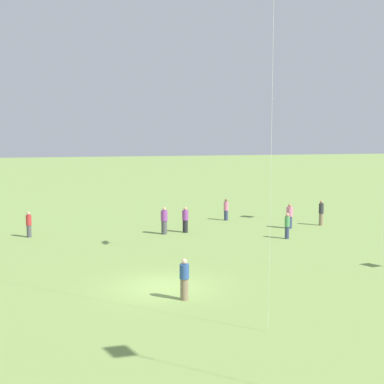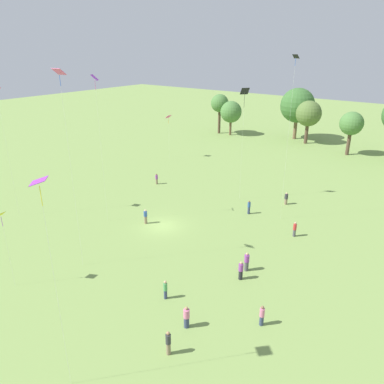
{
  "view_description": "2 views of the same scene",
  "coord_description": "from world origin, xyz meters",
  "px_view_note": "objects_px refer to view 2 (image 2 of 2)",
  "views": [
    {
      "loc": [
        -23.72,
        3.81,
        7.25
      ],
      "look_at": [
        4.88,
        -2.5,
        3.81
      ],
      "focal_mm": 50.0,
      "sensor_mm": 36.0,
      "label": 1
    },
    {
      "loc": [
        26.41,
        -29.18,
        19.79
      ],
      "look_at": [
        5.24,
        -1.14,
        5.9
      ],
      "focal_mm": 35.0,
      "sensor_mm": 36.0,
      "label": 2
    }
  ],
  "objects_px": {
    "kite_4": "(1,218)",
    "kite_7": "(61,85)",
    "person_5": "(295,229)",
    "kite_1": "(294,76)",
    "person_1": "(165,290)",
    "person_4": "(168,343)",
    "person_7": "(249,207)",
    "person_8": "(146,217)",
    "person_0": "(241,271)",
    "person_10": "(157,179)",
    "person_3": "(247,262)",
    "kite_6": "(41,194)",
    "person_9": "(286,199)",
    "person_6": "(262,316)",
    "kite_5": "(168,118)",
    "kite_0": "(95,87)",
    "person_2": "(187,317)",
    "kite_2": "(245,96)"
  },
  "relations": [
    {
      "from": "kite_4",
      "to": "kite_7",
      "type": "relative_size",
      "value": 0.39
    },
    {
      "from": "person_5",
      "to": "kite_1",
      "type": "relative_size",
      "value": 0.09
    },
    {
      "from": "person_1",
      "to": "person_4",
      "type": "height_order",
      "value": "person_4"
    },
    {
      "from": "person_7",
      "to": "person_8",
      "type": "relative_size",
      "value": 0.99
    },
    {
      "from": "person_0",
      "to": "person_10",
      "type": "height_order",
      "value": "person_0"
    },
    {
      "from": "person_3",
      "to": "person_7",
      "type": "distance_m",
      "value": 12.79
    },
    {
      "from": "person_0",
      "to": "kite_6",
      "type": "bearing_deg",
      "value": -127.81
    },
    {
      "from": "person_9",
      "to": "person_3",
      "type": "bearing_deg",
      "value": -61.05
    },
    {
      "from": "person_4",
      "to": "person_1",
      "type": "bearing_deg",
      "value": 58.48
    },
    {
      "from": "person_6",
      "to": "kite_5",
      "type": "distance_m",
      "value": 46.13
    },
    {
      "from": "person_7",
      "to": "person_10",
      "type": "height_order",
      "value": "person_7"
    },
    {
      "from": "person_10",
      "to": "person_0",
      "type": "bearing_deg",
      "value": 106.1
    },
    {
      "from": "person_1",
      "to": "person_3",
      "type": "height_order",
      "value": "person_3"
    },
    {
      "from": "person_5",
      "to": "person_8",
      "type": "height_order",
      "value": "person_8"
    },
    {
      "from": "kite_6",
      "to": "person_3",
      "type": "bearing_deg",
      "value": 171.52
    },
    {
      "from": "kite_5",
      "to": "person_7",
      "type": "bearing_deg",
      "value": 112.88
    },
    {
      "from": "person_10",
      "to": "kite_4",
      "type": "bearing_deg",
      "value": 62.88
    },
    {
      "from": "person_7",
      "to": "person_9",
      "type": "xyz_separation_m",
      "value": [
        2.46,
        5.61,
        -0.08
      ]
    },
    {
      "from": "person_10",
      "to": "person_3",
      "type": "bearing_deg",
      "value": 108.74
    },
    {
      "from": "person_8",
      "to": "kite_1",
      "type": "xyz_separation_m",
      "value": [
        12.2,
        10.83,
        15.8
      ]
    },
    {
      "from": "person_3",
      "to": "kite_0",
      "type": "relative_size",
      "value": 0.11
    },
    {
      "from": "person_5",
      "to": "person_7",
      "type": "height_order",
      "value": "person_7"
    },
    {
      "from": "person_1",
      "to": "kite_1",
      "type": "relative_size",
      "value": 0.09
    },
    {
      "from": "person_3",
      "to": "person_4",
      "type": "relative_size",
      "value": 0.99
    },
    {
      "from": "person_7",
      "to": "kite_0",
      "type": "relative_size",
      "value": 0.11
    },
    {
      "from": "kite_5",
      "to": "kite_6",
      "type": "relative_size",
      "value": 0.59
    },
    {
      "from": "person_3",
      "to": "person_8",
      "type": "xyz_separation_m",
      "value": [
        -14.42,
        1.53,
        -0.04
      ]
    },
    {
      "from": "person_4",
      "to": "person_2",
      "type": "bearing_deg",
      "value": 28.31
    },
    {
      "from": "person_0",
      "to": "person_1",
      "type": "xyz_separation_m",
      "value": [
        -3.59,
        -6.18,
        -0.02
      ]
    },
    {
      "from": "person_5",
      "to": "kite_0",
      "type": "height_order",
      "value": "kite_0"
    },
    {
      "from": "kite_0",
      "to": "person_8",
      "type": "bearing_deg",
      "value": -53.85
    },
    {
      "from": "kite_0",
      "to": "kite_6",
      "type": "bearing_deg",
      "value": -128.17
    },
    {
      "from": "person_10",
      "to": "kite_5",
      "type": "height_order",
      "value": "kite_5"
    },
    {
      "from": "person_6",
      "to": "person_10",
      "type": "distance_m",
      "value": 32.5
    },
    {
      "from": "person_10",
      "to": "kite_4",
      "type": "height_order",
      "value": "kite_4"
    },
    {
      "from": "person_5",
      "to": "kite_7",
      "type": "relative_size",
      "value": 0.1
    },
    {
      "from": "person_2",
      "to": "person_10",
      "type": "relative_size",
      "value": 1.11
    },
    {
      "from": "person_0",
      "to": "person_2",
      "type": "xyz_separation_m",
      "value": [
        -0.1,
        -7.81,
        -0.0
      ]
    },
    {
      "from": "person_4",
      "to": "kite_7",
      "type": "xyz_separation_m",
      "value": [
        -13.85,
        3.54,
        15.8
      ]
    },
    {
      "from": "kite_4",
      "to": "person_4",
      "type": "bearing_deg",
      "value": 131.66
    },
    {
      "from": "person_2",
      "to": "person_4",
      "type": "relative_size",
      "value": 0.96
    },
    {
      "from": "person_0",
      "to": "person_5",
      "type": "xyz_separation_m",
      "value": [
        0.63,
        10.65,
        -0.02
      ]
    },
    {
      "from": "person_2",
      "to": "person_7",
      "type": "bearing_deg",
      "value": 76.89
    },
    {
      "from": "kite_0",
      "to": "kite_7",
      "type": "xyz_separation_m",
      "value": [
        5.58,
        -7.96,
        1.12
      ]
    },
    {
      "from": "person_4",
      "to": "person_5",
      "type": "height_order",
      "value": "person_4"
    },
    {
      "from": "person_9",
      "to": "kite_4",
      "type": "bearing_deg",
      "value": -93.23
    },
    {
      "from": "kite_6",
      "to": "kite_0",
      "type": "bearing_deg",
      "value": -136.98
    },
    {
      "from": "kite_2",
      "to": "kite_7",
      "type": "distance_m",
      "value": 23.9
    },
    {
      "from": "person_1",
      "to": "person_4",
      "type": "xyz_separation_m",
      "value": [
        4.11,
        -4.45,
        0.08
      ]
    },
    {
      "from": "person_8",
      "to": "kite_4",
      "type": "distance_m",
      "value": 16.89
    }
  ]
}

